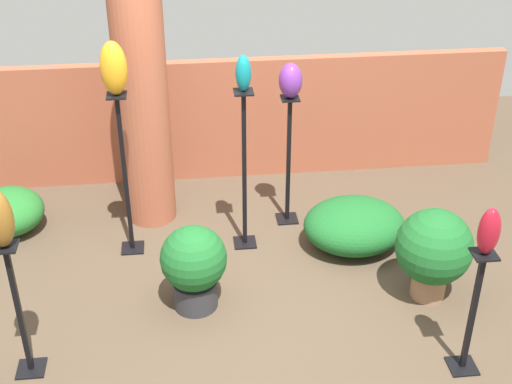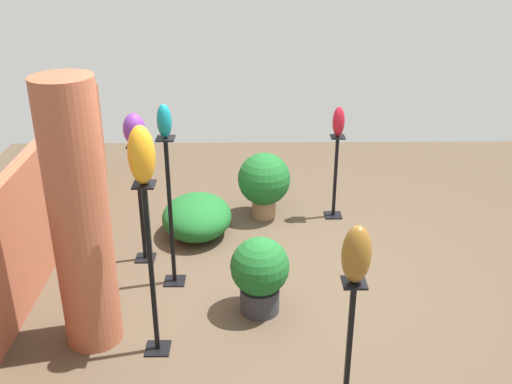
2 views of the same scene
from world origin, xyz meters
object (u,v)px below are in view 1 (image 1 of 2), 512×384
at_px(pedestal_violet, 288,166).
at_px(art_vase_violet, 291,81).
at_px(pedestal_teal, 244,177).
at_px(pedestal_bronze, 20,317).
at_px(art_vase_ruby, 489,231).
at_px(potted_plant_mid_left, 194,265).
at_px(pedestal_amber, 126,182).
at_px(pedestal_ruby, 472,318).
at_px(brick_pillar, 143,109).
at_px(art_vase_amber, 114,68).
at_px(potted_plant_front_left, 434,249).
at_px(art_vase_teal, 243,73).

xyz_separation_m(pedestal_violet, art_vase_violet, (0.00, -0.00, 0.84)).
height_order(pedestal_teal, pedestal_bronze, pedestal_teal).
relative_size(art_vase_ruby, potted_plant_mid_left, 0.47).
bearing_deg(pedestal_amber, pedestal_ruby, -36.07).
relative_size(brick_pillar, pedestal_teal, 1.50).
relative_size(pedestal_violet, pedestal_teal, 0.85).
xyz_separation_m(pedestal_teal, potted_plant_mid_left, (-0.48, -0.82, -0.29)).
height_order(art_vase_violet, art_vase_amber, art_vase_amber).
distance_m(art_vase_violet, potted_plant_front_left, 1.86).
height_order(art_vase_ruby, potted_plant_front_left, art_vase_ruby).
relative_size(pedestal_amber, art_vase_ruby, 4.37).
bearing_deg(potted_plant_mid_left, art_vase_ruby, -25.85).
bearing_deg(brick_pillar, potted_plant_mid_left, -75.34).
relative_size(brick_pillar, art_vase_teal, 7.35).
relative_size(brick_pillar, pedestal_bronze, 2.07).
height_order(pedestal_violet, art_vase_teal, art_vase_teal).
bearing_deg(potted_plant_mid_left, pedestal_bronze, -153.87).
height_order(pedestal_amber, pedestal_bronze, pedestal_amber).
distance_m(art_vase_amber, art_vase_teal, 1.01).
xyz_separation_m(pedestal_violet, art_vase_ruby, (0.96, -2.09, 0.60)).
height_order(pedestal_amber, potted_plant_front_left, pedestal_amber).
distance_m(brick_pillar, potted_plant_front_left, 2.78).
distance_m(brick_pillar, pedestal_bronze, 2.25).
xyz_separation_m(pedestal_violet, potted_plant_front_left, (0.97, -1.26, -0.12)).
bearing_deg(art_vase_teal, pedestal_amber, 178.45).
height_order(pedestal_ruby, potted_plant_mid_left, pedestal_ruby).
relative_size(art_vase_teal, potted_plant_mid_left, 0.42).
bearing_deg(pedestal_teal, pedestal_violet, 38.77).
distance_m(pedestal_violet, pedestal_ruby, 2.30).
distance_m(pedestal_amber, art_vase_amber, 1.02).
relative_size(pedestal_ruby, art_vase_teal, 3.30).
bearing_deg(potted_plant_front_left, potted_plant_mid_left, 177.42).
xyz_separation_m(pedestal_violet, art_vase_teal, (-0.44, -0.35, 1.06)).
xyz_separation_m(pedestal_bronze, art_vase_amber, (0.67, 1.44, 1.22)).
relative_size(pedestal_ruby, potted_plant_mid_left, 1.39).
bearing_deg(pedestal_teal, art_vase_amber, 178.45).
xyz_separation_m(brick_pillar, pedestal_teal, (0.84, -0.57, -0.43)).
distance_m(pedestal_bronze, art_vase_amber, 2.00).
relative_size(art_vase_teal, potted_plant_front_left, 0.39).
height_order(brick_pillar, pedestal_violet, brick_pillar).
distance_m(pedestal_bronze, potted_plant_mid_left, 1.34).
bearing_deg(potted_plant_front_left, pedestal_amber, 158.94).
distance_m(pedestal_violet, art_vase_teal, 1.20).
xyz_separation_m(pedestal_amber, pedestal_bronze, (-0.67, -1.44, -0.20)).
height_order(pedestal_amber, potted_plant_mid_left, pedestal_amber).
height_order(brick_pillar, pedestal_teal, brick_pillar).
relative_size(art_vase_ruby, art_vase_amber, 0.78).
xyz_separation_m(art_vase_ruby, art_vase_amber, (-2.42, 1.76, 0.54)).
bearing_deg(art_vase_violet, pedestal_ruby, -65.21).
xyz_separation_m(brick_pillar, potted_plant_mid_left, (0.37, -1.40, -0.72)).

